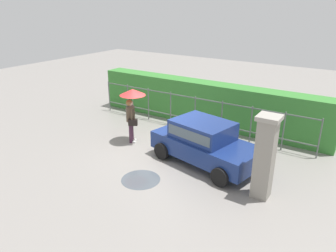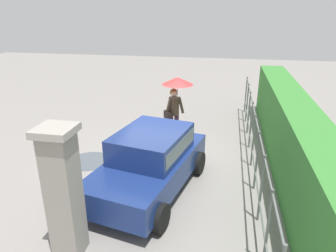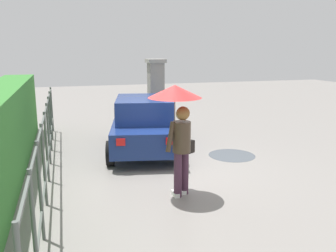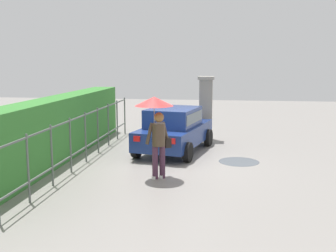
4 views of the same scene
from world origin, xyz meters
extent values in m
plane|color=gray|center=(0.00, 0.00, 0.00)|extent=(40.00, 40.00, 0.00)
cube|color=navy|center=(1.68, 0.06, 0.58)|extent=(3.96, 2.36, 0.60)
cube|color=navy|center=(1.53, 0.09, 1.18)|extent=(2.15, 1.80, 0.60)
cube|color=#4C5B66|center=(1.53, 0.09, 1.20)|extent=(2.01, 1.79, 0.33)
cylinder|color=black|center=(3.07, 0.62, 0.30)|extent=(0.62, 0.30, 0.60)
cylinder|color=black|center=(2.73, -1.02, 0.30)|extent=(0.62, 0.30, 0.60)
cylinder|color=black|center=(0.63, 1.13, 0.30)|extent=(0.62, 0.30, 0.60)
cylinder|color=black|center=(0.28, -0.51, 0.30)|extent=(0.62, 0.30, 0.60)
cube|color=red|center=(-0.03, 0.97, 0.73)|extent=(0.10, 0.21, 0.16)
cube|color=red|center=(-0.25, -0.10, 0.73)|extent=(0.10, 0.21, 0.16)
cylinder|color=#47283D|center=(-1.61, 0.16, 0.43)|extent=(0.15, 0.15, 0.86)
cylinder|color=#47283D|center=(-1.51, -0.01, 0.43)|extent=(0.15, 0.15, 0.86)
cube|color=white|center=(-1.56, 0.19, 0.04)|extent=(0.26, 0.10, 0.08)
cube|color=white|center=(-1.46, 0.02, 0.04)|extent=(0.26, 0.10, 0.08)
cylinder|color=#473828|center=(-1.56, 0.07, 1.15)|extent=(0.34, 0.34, 0.58)
sphere|color=#DBAD89|center=(-1.56, 0.07, 1.58)|extent=(0.22, 0.22, 0.22)
sphere|color=olive|center=(-1.59, 0.06, 1.60)|extent=(0.25, 0.25, 0.25)
cylinder|color=#473828|center=(-1.61, 0.30, 1.18)|extent=(0.19, 0.24, 0.56)
cylinder|color=#473828|center=(-1.38, -0.07, 1.18)|extent=(0.19, 0.24, 0.56)
cylinder|color=#B2B2B7|center=(-1.52, 0.19, 1.50)|extent=(0.02, 0.02, 0.77)
cone|color=red|center=(-1.52, 0.19, 2.00)|extent=(0.99, 0.99, 0.23)
cube|color=black|center=(-1.33, -0.09, 0.91)|extent=(0.37, 0.31, 0.24)
cube|color=gray|center=(3.92, -0.86, 1.15)|extent=(0.48, 0.48, 2.30)
cube|color=#9E998E|center=(3.92, -0.86, 2.36)|extent=(0.60, 0.60, 0.12)
cylinder|color=#59605B|center=(-3.77, 2.53, 0.75)|extent=(0.05, 0.05, 1.50)
cylinder|color=#59605B|center=(-2.54, 2.53, 0.75)|extent=(0.05, 0.05, 1.50)
cylinder|color=#59605B|center=(-1.32, 2.53, 0.75)|extent=(0.05, 0.05, 1.50)
cylinder|color=#59605B|center=(-0.09, 2.53, 0.75)|extent=(0.05, 0.05, 1.50)
cylinder|color=#59605B|center=(1.14, 2.53, 0.75)|extent=(0.05, 0.05, 1.50)
cylinder|color=#59605B|center=(2.36, 2.53, 0.75)|extent=(0.05, 0.05, 1.50)
cylinder|color=#59605B|center=(3.59, 2.53, 0.75)|extent=(0.05, 0.05, 1.50)
cylinder|color=#59605B|center=(4.82, 2.53, 0.75)|extent=(0.05, 0.05, 1.50)
cube|color=#59605B|center=(-0.09, 2.53, 1.42)|extent=(9.81, 0.03, 0.04)
cube|color=#59605B|center=(-0.09, 2.53, 0.45)|extent=(9.81, 0.03, 0.04)
cube|color=#387F33|center=(-0.09, 3.50, 0.95)|extent=(10.81, 0.90, 1.90)
cylinder|color=#4C545B|center=(0.53, -2.03, 0.00)|extent=(1.22, 1.22, 0.00)
camera|label=1|loc=(5.99, -8.79, 5.15)|focal=34.13mm
camera|label=2|loc=(7.98, 1.71, 4.14)|focal=33.27mm
camera|label=3|loc=(-7.64, 2.13, 2.75)|focal=38.12mm
camera|label=4|loc=(-11.86, -1.60, 3.03)|focal=44.54mm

